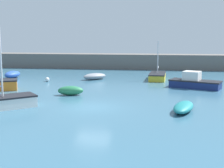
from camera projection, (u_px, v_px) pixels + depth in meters
The scene contains 10 objects.
ground_plane at pixel (93, 108), 22.75m from camera, with size 120.00×120.00×0.20m, color #38667F.
harbor_breakwater at pixel (127, 61), 49.41m from camera, with size 45.75×3.51×2.31m, color #66605B.
rowboat_white_midwater at pixel (95, 76), 37.14m from camera, with size 3.14×3.12×0.75m.
sailboat_tall_mast at pixel (3, 102), 22.28m from camera, with size 4.66×4.38×5.83m.
dinghy_near_pier at pixel (71, 91), 27.32m from camera, with size 2.37×1.39×0.80m.
motorboat_with_cabin at pixel (194, 82), 31.10m from camera, with size 5.31×3.64×1.65m.
open_tender_yellow at pixel (184, 107), 21.42m from camera, with size 2.07×3.62×0.61m.
sailboat_short_mast at pixel (157, 76), 37.00m from camera, with size 2.09×4.79×4.55m.
rowboat_blue_near at pixel (12, 74), 38.64m from camera, with size 1.62×2.84×0.84m.
mooring_buoy_white at pixel (47, 79), 35.45m from camera, with size 0.48×0.48×0.48m, color white.
Camera 1 is at (4.51, -21.79, 5.15)m, focal length 50.00 mm.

